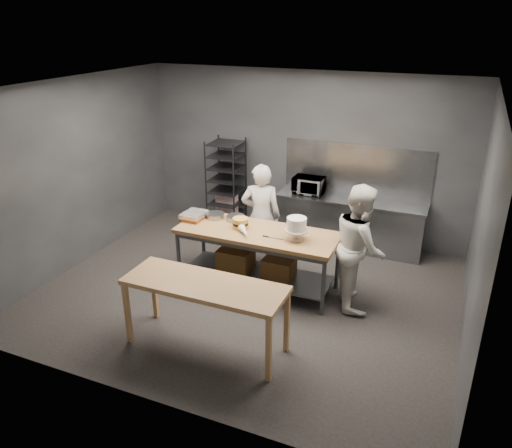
{
  "coord_description": "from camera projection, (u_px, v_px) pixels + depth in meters",
  "views": [
    {
      "loc": [
        2.66,
        -5.96,
        3.87
      ],
      "look_at": [
        0.06,
        0.18,
        1.05
      ],
      "focal_mm": 35.0,
      "sensor_mm": 36.0,
      "label": 1
    }
  ],
  "objects": [
    {
      "name": "near_counter",
      "position": [
        205.0,
        289.0,
        5.99
      ],
      "size": [
        2.0,
        0.7,
        0.9
      ],
      "color": "olive",
      "rests_on": "ground"
    },
    {
      "name": "back_counter",
      "position": [
        349.0,
        223.0,
        8.83
      ],
      "size": [
        2.6,
        0.6,
        0.9
      ],
      "color": "slate",
      "rests_on": "ground"
    },
    {
      "name": "chef_right",
      "position": [
        359.0,
        247.0,
        6.9
      ],
      "size": [
        0.94,
        1.06,
        1.79
      ],
      "primitive_type": "imported",
      "rotation": [
        0.0,
        0.0,
        1.93
      ],
      "color": "silver",
      "rests_on": "ground"
    },
    {
      "name": "offset_spatula",
      "position": [
        271.0,
        238.0,
        7.11
      ],
      "size": [
        0.37,
        0.02,
        0.02
      ],
      "color": "slate",
      "rests_on": "work_table"
    },
    {
      "name": "back_wall",
      "position": [
        303.0,
        155.0,
        9.06
      ],
      "size": [
        6.0,
        0.04,
        3.0
      ],
      "primitive_type": "cube",
      "color": "#4C4F54",
      "rests_on": "ground"
    },
    {
      "name": "chef_behind",
      "position": [
        261.0,
        216.0,
        8.0
      ],
      "size": [
        0.73,
        0.59,
        1.74
      ],
      "primitive_type": "imported",
      "rotation": [
        0.0,
        0.0,
        3.45
      ],
      "color": "silver",
      "rests_on": "ground"
    },
    {
      "name": "piping_bag",
      "position": [
        244.0,
        231.0,
        7.18
      ],
      "size": [
        0.33,
        0.37,
        0.12
      ],
      "primitive_type": "cone",
      "rotation": [
        1.57,
        0.0,
        0.68
      ],
      "color": "white",
      "rests_on": "work_table"
    },
    {
      "name": "layer_cake",
      "position": [
        240.0,
        223.0,
        7.4
      ],
      "size": [
        0.23,
        0.23,
        0.16
      ],
      "color": "gold",
      "rests_on": "work_table"
    },
    {
      "name": "microwave",
      "position": [
        309.0,
        185.0,
        8.88
      ],
      "size": [
        0.54,
        0.37,
        0.3
      ],
      "primitive_type": "imported",
      "color": "black",
      "rests_on": "back_counter"
    },
    {
      "name": "cake_pans",
      "position": [
        217.0,
        216.0,
        7.77
      ],
      "size": [
        0.86,
        0.39,
        0.07
      ],
      "color": "gray",
      "rests_on": "work_table"
    },
    {
      "name": "work_table",
      "position": [
        256.0,
        252.0,
        7.49
      ],
      "size": [
        2.4,
        0.9,
        0.92
      ],
      "color": "brown",
      "rests_on": "ground"
    },
    {
      "name": "speed_rack",
      "position": [
        226.0,
        186.0,
        9.46
      ],
      "size": [
        0.63,
        0.67,
        1.75
      ],
      "color": "black",
      "rests_on": "ground"
    },
    {
      "name": "pastry_clamshells",
      "position": [
        194.0,
        216.0,
        7.74
      ],
      "size": [
        0.32,
        0.39,
        0.11
      ],
      "color": "#954C1D",
      "rests_on": "work_table"
    },
    {
      "name": "splashback_panel",
      "position": [
        357.0,
        170.0,
        8.74
      ],
      "size": [
        2.6,
        0.02,
        0.9
      ],
      "primitive_type": "cube",
      "color": "slate",
      "rests_on": "back_counter"
    },
    {
      "name": "ground",
      "position": [
        248.0,
        292.0,
        7.52
      ],
      "size": [
        6.0,
        6.0,
        0.0
      ],
      "primitive_type": "plane",
      "color": "black",
      "rests_on": "ground"
    },
    {
      "name": "frosted_cake_stand",
      "position": [
        297.0,
        226.0,
        6.96
      ],
      "size": [
        0.34,
        0.34,
        0.34
      ],
      "color": "#BCB096",
      "rests_on": "work_table"
    }
  ]
}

